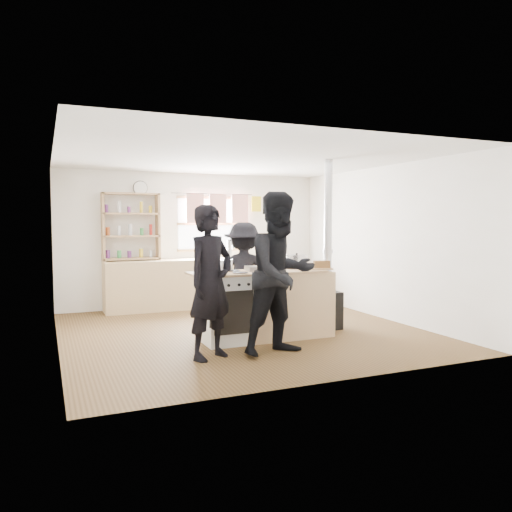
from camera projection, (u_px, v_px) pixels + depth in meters
name	position (u px, v px, depth m)	size (l,w,h in m)	color
ground	(242.00, 331.00, 7.28)	(5.00, 5.00, 0.01)	brown
back_counter	(199.00, 283.00, 9.28)	(3.40, 0.55, 0.90)	tan
shelving_unit	(131.00, 226.00, 8.85)	(1.00, 0.28, 1.20)	tan
thermos	(229.00, 249.00, 9.48)	(0.10, 0.10, 0.33)	silver
cooking_island	(267.00, 304.00, 6.79)	(1.97, 0.64, 0.93)	white
skillet_greens	(216.00, 272.00, 6.32)	(0.37, 0.37, 0.05)	black
roast_tray	(258.00, 268.00, 6.73)	(0.33, 0.28, 0.06)	silver
stockpot_stove	(225.00, 265.00, 6.74)	(0.21, 0.21, 0.17)	#B4B4B6
stockpot_counter	(297.00, 262.00, 7.03)	(0.30, 0.30, 0.22)	silver
bread_board	(322.00, 266.00, 6.95)	(0.32, 0.27, 0.12)	tan
flue_heater	(327.00, 286.00, 7.40)	(0.35, 0.35, 2.50)	black
person_near_left	(211.00, 282.00, 5.78)	(0.65, 0.43, 1.79)	black
person_near_right	(281.00, 273.00, 5.96)	(0.95, 0.74, 1.95)	black
person_far	(244.00, 275.00, 7.53)	(1.02, 0.59, 1.58)	black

